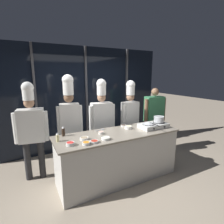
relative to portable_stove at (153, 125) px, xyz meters
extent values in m
plane|color=gray|center=(-0.80, 0.06, -0.98)|extent=(24.00, 24.00, 0.00)
cube|color=black|center=(-0.80, 1.81, 0.37)|extent=(4.40, 0.04, 2.70)
cube|color=#47474C|center=(-2.04, 1.76, 0.37)|extent=(0.05, 0.05, 2.70)
cube|color=#47474C|center=(-0.80, 1.76, 0.37)|extent=(0.05, 0.05, 2.70)
cube|color=#47474C|center=(0.45, 1.76, 0.37)|extent=(0.05, 0.05, 2.70)
cube|color=beige|center=(-0.80, 0.06, -0.53)|extent=(2.27, 0.74, 0.90)
cube|color=gray|center=(-0.80, 0.06, -0.06)|extent=(2.34, 0.77, 0.03)
cube|color=silver|center=(0.00, 0.00, 0.00)|extent=(0.59, 0.33, 0.09)
cylinder|color=black|center=(-0.13, 0.00, 0.05)|extent=(0.23, 0.23, 0.01)
cylinder|color=black|center=(-0.13, -0.17, 0.00)|extent=(0.03, 0.01, 0.03)
cylinder|color=black|center=(0.13, 0.00, 0.05)|extent=(0.23, 0.23, 0.01)
cylinder|color=black|center=(0.13, -0.17, 0.00)|extent=(0.03, 0.01, 0.03)
cylinder|color=#ADAFB5|center=(-0.13, 0.00, 0.06)|extent=(0.24, 0.24, 0.01)
cone|color=#ADAFB5|center=(-0.13, 0.00, 0.08)|extent=(0.25, 0.25, 0.05)
cylinder|color=black|center=(-0.13, -0.21, 0.09)|extent=(0.02, 0.19, 0.02)
cylinder|color=#B7BABF|center=(0.13, 0.00, 0.11)|extent=(0.20, 0.20, 0.12)
torus|color=#B7BABF|center=(0.13, 0.00, 0.17)|extent=(0.21, 0.21, 0.01)
torus|color=#B7BABF|center=(0.02, 0.00, 0.15)|extent=(0.01, 0.05, 0.05)
torus|color=#B7BABF|center=(0.25, 0.00, 0.15)|extent=(0.01, 0.05, 0.05)
cylinder|color=beige|center=(-1.88, 0.14, 0.01)|extent=(0.05, 0.05, 0.12)
cone|color=white|center=(-1.88, 0.14, 0.09)|extent=(0.04, 0.04, 0.03)
cylinder|color=#332319|center=(-1.74, 0.36, 0.02)|extent=(0.06, 0.06, 0.14)
cone|color=white|center=(-1.74, 0.36, 0.12)|extent=(0.05, 0.05, 0.04)
cylinder|color=white|center=(-1.37, -0.18, -0.03)|extent=(0.13, 0.13, 0.03)
torus|color=white|center=(-1.37, -0.18, -0.02)|extent=(0.13, 0.13, 0.01)
cylinder|color=#B22D1E|center=(-1.37, -0.18, -0.02)|extent=(0.11, 0.11, 0.02)
cylinder|color=white|center=(-0.49, 0.18, -0.02)|extent=(0.15, 0.15, 0.05)
torus|color=white|center=(-0.49, 0.18, 0.00)|extent=(0.15, 0.15, 0.01)
cylinder|color=beige|center=(-0.49, 0.18, -0.01)|extent=(0.12, 0.12, 0.03)
cylinder|color=white|center=(-1.11, 0.15, -0.03)|extent=(0.09, 0.09, 0.04)
torus|color=white|center=(-1.11, 0.15, 0.00)|extent=(0.10, 0.10, 0.01)
cylinder|color=#EAA893|center=(-1.11, 0.15, -0.01)|extent=(0.08, 0.08, 0.02)
cylinder|color=white|center=(-1.74, -0.11, -0.02)|extent=(0.13, 0.13, 0.05)
torus|color=white|center=(-1.74, -0.11, 0.00)|extent=(0.13, 0.13, 0.01)
cylinder|color=red|center=(-1.74, -0.11, -0.01)|extent=(0.11, 0.11, 0.03)
cylinder|color=white|center=(-1.51, -0.20, -0.03)|extent=(0.13, 0.13, 0.04)
torus|color=white|center=(-1.51, -0.20, -0.01)|extent=(0.13, 0.13, 0.01)
cylinder|color=orange|center=(-1.51, -0.20, -0.02)|extent=(0.10, 0.10, 0.02)
cylinder|color=white|center=(-1.47, 0.02, -0.03)|extent=(0.15, 0.15, 0.04)
torus|color=white|center=(-1.47, 0.02, -0.01)|extent=(0.15, 0.15, 0.01)
cylinder|color=#9E896B|center=(-1.47, 0.02, -0.02)|extent=(0.12, 0.12, 0.02)
cylinder|color=white|center=(-1.15, -0.14, -0.03)|extent=(0.15, 0.15, 0.04)
torus|color=white|center=(-1.15, -0.14, -0.01)|extent=(0.15, 0.15, 0.01)
cylinder|color=silver|center=(-1.15, -0.14, -0.02)|extent=(0.12, 0.12, 0.02)
cylinder|color=white|center=(-0.50, 0.36, -0.03)|extent=(0.10, 0.10, 0.03)
torus|color=white|center=(-0.50, 0.36, -0.02)|extent=(0.10, 0.10, 0.01)
cylinder|color=#382319|center=(-0.50, 0.36, -0.02)|extent=(0.08, 0.08, 0.02)
cube|color=#B2B5BA|center=(-1.07, 0.35, -0.04)|extent=(0.15, 0.04, 0.01)
ellipsoid|color=#B2B5BA|center=(-0.97, 0.37, -0.04)|extent=(0.08, 0.05, 0.02)
cylinder|color=#232326|center=(-2.10, 0.78, -0.60)|extent=(0.12, 0.12, 0.77)
cylinder|color=#232326|center=(-2.35, 0.82, -0.60)|extent=(0.12, 0.12, 0.77)
cube|color=white|center=(-2.23, 0.80, 0.10)|extent=(0.49, 0.32, 0.62)
cylinder|color=white|center=(-1.98, 0.72, 0.07)|extent=(0.09, 0.09, 0.57)
cylinder|color=white|center=(-2.48, 0.81, 0.07)|extent=(0.09, 0.09, 0.57)
sphere|color=#A87A5B|center=(-2.23, 0.80, 0.52)|extent=(0.18, 0.18, 0.18)
cylinder|color=white|center=(-2.23, 0.80, 0.68)|extent=(0.19, 0.19, 0.23)
sphere|color=white|center=(-2.23, 0.80, 0.79)|extent=(0.21, 0.21, 0.21)
cylinder|color=#4C4C51|center=(-1.42, 0.71, -0.58)|extent=(0.10, 0.10, 0.80)
cylinder|color=#4C4C51|center=(-1.63, 0.75, -0.58)|extent=(0.10, 0.10, 0.80)
cube|color=white|center=(-1.53, 0.73, 0.14)|extent=(0.41, 0.26, 0.64)
cylinder|color=white|center=(-1.32, 0.66, 0.13)|extent=(0.08, 0.08, 0.59)
cylinder|color=white|center=(-1.74, 0.74, 0.13)|extent=(0.08, 0.08, 0.59)
sphere|color=brown|center=(-1.53, 0.73, 0.58)|extent=(0.19, 0.19, 0.19)
cylinder|color=white|center=(-1.53, 0.73, 0.77)|extent=(0.20, 0.20, 0.28)
sphere|color=white|center=(-1.53, 0.73, 0.92)|extent=(0.22, 0.22, 0.22)
cylinder|color=#232326|center=(-0.68, 0.78, -0.59)|extent=(0.12, 0.12, 0.77)
cylinder|color=#232326|center=(-0.93, 0.79, -0.59)|extent=(0.12, 0.12, 0.77)
cube|color=white|center=(-0.80, 0.79, 0.10)|extent=(0.47, 0.27, 0.62)
cylinder|color=white|center=(-0.56, 0.73, 0.08)|extent=(0.09, 0.09, 0.57)
cylinder|color=white|center=(-1.06, 0.77, 0.08)|extent=(0.09, 0.09, 0.57)
sphere|color=#A87A5B|center=(-0.80, 0.79, 0.53)|extent=(0.18, 0.18, 0.18)
cylinder|color=white|center=(-0.80, 0.79, 0.70)|extent=(0.19, 0.19, 0.24)
sphere|color=white|center=(-0.80, 0.79, 0.83)|extent=(0.21, 0.21, 0.21)
cylinder|color=#232326|center=(0.01, 0.74, -0.60)|extent=(0.10, 0.10, 0.76)
cylinder|color=#232326|center=(-0.21, 0.71, -0.60)|extent=(0.10, 0.10, 0.76)
cube|color=white|center=(-0.10, 0.72, 0.08)|extent=(0.42, 0.27, 0.61)
cylinder|color=white|center=(0.13, 0.73, 0.07)|extent=(0.08, 0.08, 0.56)
cylinder|color=white|center=(-0.31, 0.66, 0.07)|extent=(0.08, 0.08, 0.56)
sphere|color=#A87A5B|center=(-0.10, 0.72, 0.50)|extent=(0.18, 0.18, 0.18)
cylinder|color=white|center=(-0.10, 0.72, 0.67)|extent=(0.19, 0.19, 0.23)
sphere|color=white|center=(-0.10, 0.72, 0.79)|extent=(0.20, 0.20, 0.20)
cylinder|color=#232326|center=(0.81, 0.75, -0.58)|extent=(0.12, 0.12, 0.80)
cylinder|color=#232326|center=(0.54, 0.78, -0.58)|extent=(0.12, 0.12, 0.80)
cube|color=#33754C|center=(0.67, 0.77, 0.14)|extent=(0.50, 0.29, 0.65)
cylinder|color=brown|center=(0.94, 0.70, 0.12)|extent=(0.10, 0.10, 0.60)
cylinder|color=brown|center=(0.41, 0.76, 0.12)|extent=(0.10, 0.10, 0.60)
sphere|color=brown|center=(0.67, 0.77, 0.59)|extent=(0.19, 0.19, 0.19)
camera|label=1|loc=(-2.34, -2.64, 1.02)|focal=28.00mm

